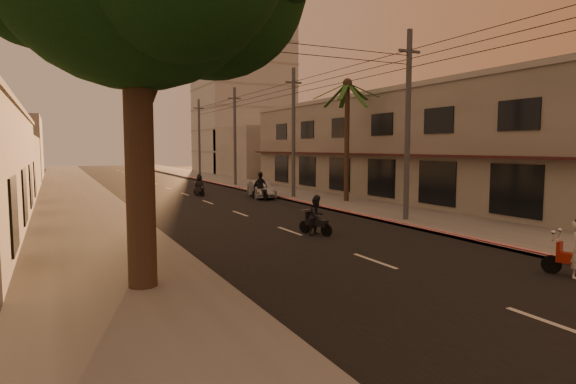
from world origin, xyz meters
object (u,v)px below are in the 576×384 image
scooter_mid_a (317,217)px  scooter_far_a (199,186)px  scooter_mid_b (260,187)px  parked_car (261,189)px  palm_tree (347,90)px

scooter_mid_a → scooter_far_a: scooter_mid_a is taller
scooter_mid_b → parked_car: bearing=56.4°
scooter_far_a → scooter_mid_b: bearing=-65.9°
scooter_mid_a → parked_car: scooter_mid_a is taller
scooter_mid_a → scooter_far_a: (0.04, 17.53, -0.01)m
scooter_far_a → parked_car: (3.57, -3.22, -0.11)m
palm_tree → scooter_mid_a: (-7.39, -9.22, -6.40)m
scooter_mid_b → scooter_far_a: size_ratio=1.18×
palm_tree → scooter_mid_b: size_ratio=4.20×
palm_tree → scooter_far_a: size_ratio=4.94×
scooter_mid_b → scooter_far_a: bearing=115.0°
scooter_mid_a → scooter_mid_b: 13.34m
scooter_mid_b → parked_car: scooter_mid_b is taller
scooter_mid_a → scooter_mid_b: (2.97, 13.00, 0.11)m
scooter_far_a → palm_tree: bearing=-57.4°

